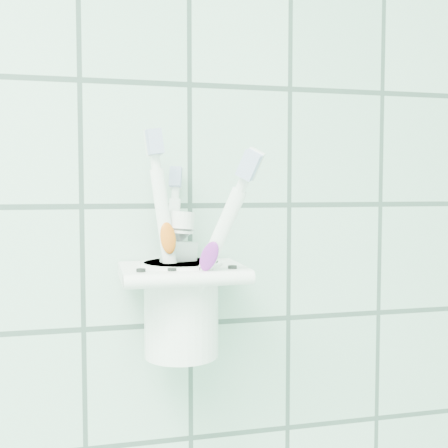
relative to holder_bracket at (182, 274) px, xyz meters
The scene contains 6 objects.
holder_bracket is the anchor object (origin of this frame).
cup 0.03m from the holder_bracket, 91.52° to the left, with size 0.08×0.08×0.09m.
toothbrush_pink 0.04m from the holder_bracket, 100.38° to the right, with size 0.04×0.02×0.22m.
toothbrush_blue 0.03m from the holder_bracket, 163.09° to the right, with size 0.03×0.05×0.18m.
toothbrush_orange 0.04m from the holder_bracket, behind, with size 0.07×0.09×0.21m.
toothpaste_tube 0.01m from the holder_bracket, 150.39° to the left, with size 0.05×0.04×0.14m.
Camera 1 is at (0.56, 0.61, 1.40)m, focal length 45.00 mm.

